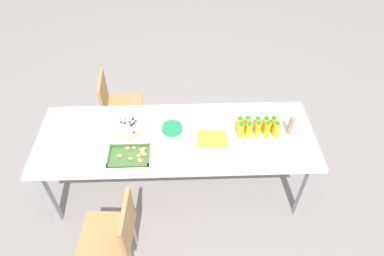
% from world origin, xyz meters
% --- Properties ---
extents(ground_plane, '(12.00, 12.00, 0.00)m').
position_xyz_m(ground_plane, '(0.00, 0.00, 0.00)').
color(ground_plane, gray).
extents(party_table, '(2.41, 0.83, 0.75)m').
position_xyz_m(party_table, '(0.00, 0.00, 0.69)').
color(party_table, white).
rests_on(party_table, ground_plane).
extents(chair_far_right, '(0.42, 0.42, 0.83)m').
position_xyz_m(chair_far_right, '(0.48, 0.76, 0.50)').
color(chair_far_right, '#B7844C').
rests_on(chair_far_right, ground_plane).
extents(chair_near_right, '(0.42, 0.42, 0.83)m').
position_xyz_m(chair_near_right, '(0.64, -0.73, 0.50)').
color(chair_near_right, '#B7844C').
rests_on(chair_near_right, ground_plane).
extents(juice_bottle_0, '(0.06, 0.06, 0.14)m').
position_xyz_m(juice_bottle_0, '(-0.85, -0.06, 0.81)').
color(juice_bottle_0, '#F9AC14').
rests_on(juice_bottle_0, party_table).
extents(juice_bottle_1, '(0.06, 0.06, 0.13)m').
position_xyz_m(juice_bottle_1, '(-0.78, -0.07, 0.81)').
color(juice_bottle_1, '#F9AC14').
rests_on(juice_bottle_1, party_table).
extents(juice_bottle_2, '(0.05, 0.05, 0.14)m').
position_xyz_m(juice_bottle_2, '(-0.71, -0.06, 0.81)').
color(juice_bottle_2, '#F9AC14').
rests_on(juice_bottle_2, party_table).
extents(juice_bottle_3, '(0.06, 0.06, 0.14)m').
position_xyz_m(juice_bottle_3, '(-0.62, -0.07, 0.81)').
color(juice_bottle_3, '#FAAD14').
rests_on(juice_bottle_3, party_table).
extents(juice_bottle_4, '(0.06, 0.06, 0.15)m').
position_xyz_m(juice_bottle_4, '(-0.56, -0.06, 0.82)').
color(juice_bottle_4, '#F9AC14').
rests_on(juice_bottle_4, party_table).
extents(juice_bottle_5, '(0.06, 0.06, 0.15)m').
position_xyz_m(juice_bottle_5, '(-0.86, 0.02, 0.82)').
color(juice_bottle_5, '#FAAC14').
rests_on(juice_bottle_5, party_table).
extents(juice_bottle_6, '(0.05, 0.05, 0.15)m').
position_xyz_m(juice_bottle_6, '(-0.78, 0.01, 0.82)').
color(juice_bottle_6, '#F9AE14').
rests_on(juice_bottle_6, party_table).
extents(juice_bottle_7, '(0.05, 0.05, 0.15)m').
position_xyz_m(juice_bottle_7, '(-0.70, 0.01, 0.82)').
color(juice_bottle_7, '#FAAC14').
rests_on(juice_bottle_7, party_table).
extents(juice_bottle_8, '(0.05, 0.05, 0.15)m').
position_xyz_m(juice_bottle_8, '(-0.62, 0.01, 0.82)').
color(juice_bottle_8, '#FAAE14').
rests_on(juice_bottle_8, party_table).
extents(juice_bottle_9, '(0.06, 0.06, 0.15)m').
position_xyz_m(juice_bottle_9, '(-0.55, 0.01, 0.82)').
color(juice_bottle_9, '#FAAC14').
rests_on(juice_bottle_9, party_table).
extents(fruit_pizza, '(0.32, 0.32, 0.05)m').
position_xyz_m(fruit_pizza, '(0.43, -0.13, 0.76)').
color(fruit_pizza, tan).
rests_on(fruit_pizza, party_table).
extents(snack_tray, '(0.34, 0.22, 0.04)m').
position_xyz_m(snack_tray, '(0.37, 0.22, 0.76)').
color(snack_tray, '#477238').
rests_on(snack_tray, party_table).
extents(plate_stack, '(0.18, 0.18, 0.04)m').
position_xyz_m(plate_stack, '(0.04, -0.07, 0.77)').
color(plate_stack, '#1E8C4C').
rests_on(plate_stack, party_table).
extents(napkin_stack, '(0.15, 0.15, 0.02)m').
position_xyz_m(napkin_stack, '(0.81, -0.05, 0.76)').
color(napkin_stack, white).
rests_on(napkin_stack, party_table).
extents(cardboard_tube, '(0.04, 0.04, 0.18)m').
position_xyz_m(cardboard_tube, '(-0.98, -0.01, 0.84)').
color(cardboard_tube, '#9E7A56').
rests_on(cardboard_tube, party_table).
extents(paper_folder, '(0.27, 0.21, 0.01)m').
position_xyz_m(paper_folder, '(-0.31, 0.04, 0.75)').
color(paper_folder, yellow).
rests_on(paper_folder, party_table).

